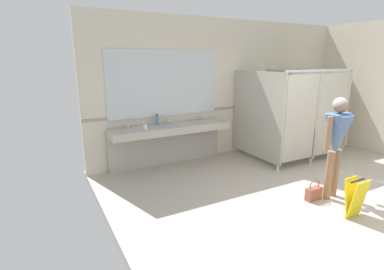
% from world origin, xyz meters
% --- Properties ---
extents(ground_plane, '(6.51, 6.75, 0.10)m').
position_xyz_m(ground_plane, '(0.00, 0.00, -0.05)').
color(ground_plane, '#B2A899').
extents(wall_back, '(6.51, 0.12, 2.96)m').
position_xyz_m(wall_back, '(0.00, 3.14, 1.48)').
color(wall_back, beige).
rests_on(wall_back, ground_plane).
extents(wall_back_tile_band, '(6.51, 0.01, 0.06)m').
position_xyz_m(wall_back_tile_band, '(0.00, 3.07, 1.05)').
color(wall_back_tile_band, '#9E937F').
rests_on(wall_back_tile_band, wall_back).
extents(vanity_counter, '(2.43, 0.53, 0.97)m').
position_xyz_m(vanity_counter, '(-1.63, 2.87, 0.63)').
color(vanity_counter, '#B2ADA3').
rests_on(vanity_counter, ground_plane).
extents(mirror_panel, '(2.33, 0.02, 1.29)m').
position_xyz_m(mirror_panel, '(-1.63, 3.06, 1.66)').
color(mirror_panel, silver).
rests_on(mirror_panel, wall_back).
extents(bathroom_stalls, '(1.89, 1.54, 1.93)m').
position_xyz_m(bathroom_stalls, '(1.00, 2.09, 1.01)').
color(bathroom_stalls, '#B2AD9E').
rests_on(bathroom_stalls, ground_plane).
extents(person_standing, '(0.56, 0.45, 1.58)m').
position_xyz_m(person_standing, '(0.01, 0.36, 0.99)').
color(person_standing, '#8C664C').
rests_on(person_standing, ground_plane).
extents(handbag, '(0.27, 0.10, 0.35)m').
position_xyz_m(handbag, '(-0.30, 0.41, 0.12)').
color(handbag, '#934C42').
rests_on(handbag, ground_plane).
extents(soap_dispenser, '(0.07, 0.07, 0.22)m').
position_xyz_m(soap_dispenser, '(-1.86, 2.95, 0.96)').
color(soap_dispenser, teal).
rests_on(soap_dispenser, vanity_counter).
extents(paper_cup, '(0.07, 0.07, 0.09)m').
position_xyz_m(paper_cup, '(-2.20, 2.69, 0.90)').
color(paper_cup, white).
rests_on(paper_cup, vanity_counter).
extents(wet_floor_sign, '(0.28, 0.19, 0.56)m').
position_xyz_m(wet_floor_sign, '(-0.24, -0.20, 0.29)').
color(wet_floor_sign, yellow).
rests_on(wet_floor_sign, ground_plane).
extents(floor_drain_cover, '(0.14, 0.14, 0.01)m').
position_xyz_m(floor_drain_cover, '(-0.63, 0.58, 0.00)').
color(floor_drain_cover, '#B7BABF').
rests_on(floor_drain_cover, ground_plane).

